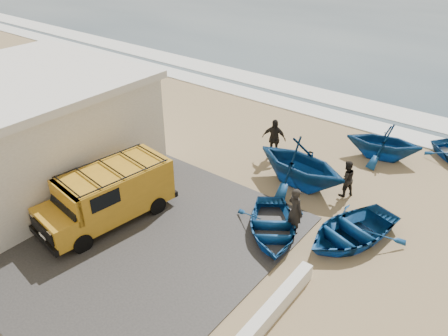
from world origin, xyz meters
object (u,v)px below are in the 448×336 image
Objects in this scene: boat_near_left at (272,226)px; fisherman_front at (295,211)px; parapet at (252,334)px; boat_near_right at (351,231)px; boat_far_left at (384,141)px; boat_mid_left at (301,163)px; building at (15,130)px; fisherman_middle at (346,178)px; van at (109,193)px; fisherman_back at (274,139)px.

fisherman_front is (0.52, 0.59, 0.55)m from boat_near_left.
boat_near_left reaches higher than parapet.
parapet is 4.94m from fisherman_front.
boat_near_right is 1.16× the size of boat_far_left.
boat_mid_left is 2.22× the size of fisherman_front.
building is 2.33× the size of boat_mid_left.
boat_near_left is 2.26× the size of fisherman_middle.
boat_near_left is (-1.97, 4.09, 0.08)m from parapet.
van is at bearing 170.05° from parapet.
fisherman_middle is (0.92, 3.91, 0.41)m from boat_near_left.
parapet is at bearing -99.62° from boat_near_left.
fisherman_front is at bearing -147.73° from boat_mid_left.
fisherman_middle is (-0.06, -3.92, -0.10)m from boat_far_left.
fisherman_back is (-3.56, 4.27, 0.03)m from fisherman_front.
building reaches higher than boat_near_right.
fisherman_front is at bearing -18.42° from boat_far_left.
boat_mid_left is at bearing -38.47° from fisherman_middle.
boat_mid_left reaches higher than boat_far_left.
fisherman_back is (-5.01, 8.95, 0.67)m from parapet.
boat_near_right is 6.56m from boat_far_left.
building is 2.72× the size of boat_near_left.
parapet is 10.28m from fisherman_back.
parapet is 8.09m from boat_mid_left.
boat_near_right is 2.02m from fisherman_front.
parapet is 1.73× the size of boat_near_left.
boat_mid_left reaches higher than boat_near_right.
van is 12.31m from boat_far_left.
fisherman_back is at bearing -29.38° from fisherman_front.
parapet is 1.57× the size of boat_near_right.
boat_near_left is 0.96m from fisherman_front.
boat_mid_left reaches higher than fisherman_middle.
boat_far_left is (-1.32, 6.41, 0.47)m from boat_near_right.
parapet is 3.19× the size of fisherman_back.
boat_mid_left is (-3.17, 2.03, 0.67)m from boat_near_right.
fisherman_back reaches higher than fisherman_middle.
fisherman_middle is 4.08m from fisherman_back.
boat_near_right is (0.33, 5.50, 0.12)m from parapet.
boat_far_left is 1.74× the size of fisherman_back.
fisherman_front is (11.05, 3.68, -1.26)m from building.
fisherman_middle is at bearing -31.00° from fisherman_back.
van reaches higher than fisherman_front.
fisherman_middle is at bearing 137.48° from boat_near_right.
building is 6.14× the size of fisherman_middle.
boat_far_left is at bearing 18.92° from fisherman_back.
boat_mid_left is (4.28, 6.29, -0.06)m from van.
fisherman_back is (-4.02, -2.97, 0.08)m from boat_far_left.
building is 11.12m from boat_near_left.
van is 9.09m from fisherman_middle.
parapet is at bearing 44.51° from fisherman_middle.
fisherman_middle is at bearing 31.44° from building.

